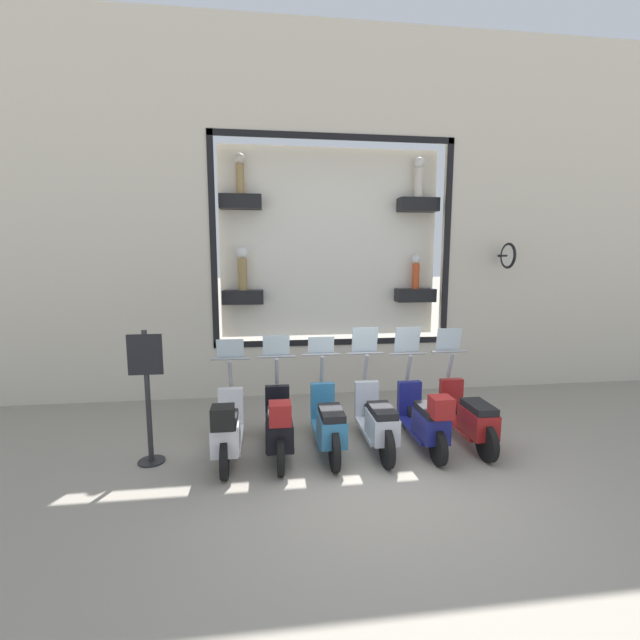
{
  "coord_description": "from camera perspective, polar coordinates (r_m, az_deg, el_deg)",
  "views": [
    {
      "loc": [
        -5.16,
        1.4,
        2.79
      ],
      "look_at": [
        2.1,
        0.45,
        1.74
      ],
      "focal_mm": 24.0,
      "sensor_mm": 36.0,
      "label": 1
    }
  ],
  "objects": [
    {
      "name": "ground_plane",
      "position": [
        6.03,
        7.3,
        -19.45
      ],
      "size": [
        120.0,
        120.0,
        0.0
      ],
      "primitive_type": "plane",
      "color": "gray"
    },
    {
      "name": "scooter_black_4",
      "position": [
        6.2,
        -5.5,
        -13.76
      ],
      "size": [
        1.8,
        0.6,
        1.61
      ],
      "color": "black",
      "rests_on": "ground_plane"
    },
    {
      "name": "scooter_silver_2",
      "position": [
        6.47,
        7.55,
        -13.11
      ],
      "size": [
        1.81,
        0.61,
        1.7
      ],
      "color": "black",
      "rests_on": "ground_plane"
    },
    {
      "name": "scooter_teal_3",
      "position": [
        6.33,
        1.13,
        -13.58
      ],
      "size": [
        1.81,
        0.6,
        1.57
      ],
      "color": "black",
      "rests_on": "ground_plane"
    },
    {
      "name": "scooter_red_0",
      "position": [
        6.96,
        19.23,
        -12.04
      ],
      "size": [
        1.8,
        0.6,
        1.66
      ],
      "color": "black",
      "rests_on": "ground_plane"
    },
    {
      "name": "shop_sign_post",
      "position": [
        6.3,
        -22.02,
        -8.88
      ],
      "size": [
        0.36,
        0.45,
        1.85
      ],
      "color": "#232326",
      "rests_on": "ground_plane"
    },
    {
      "name": "building_facade",
      "position": [
        8.92,
        1.7,
        13.73
      ],
      "size": [
        1.18,
        36.0,
        7.24
      ],
      "color": "beige",
      "rests_on": "ground_plane"
    },
    {
      "name": "scooter_navy_1",
      "position": [
        6.62,
        13.83,
        -12.57
      ],
      "size": [
        1.8,
        0.6,
        1.69
      ],
      "color": "black",
      "rests_on": "ground_plane"
    },
    {
      "name": "scooter_white_5",
      "position": [
        6.22,
        -12.27,
        -13.93
      ],
      "size": [
        1.8,
        0.6,
        1.56
      ],
      "color": "black",
      "rests_on": "ground_plane"
    }
  ]
}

